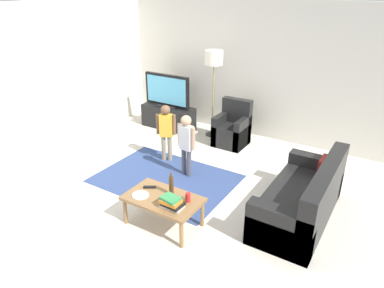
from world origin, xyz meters
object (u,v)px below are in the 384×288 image
at_px(tv_remote, 150,187).
at_px(child_near_tv, 166,128).
at_px(couch, 305,201).
at_px(soda_can, 188,197).
at_px(armchair, 233,130).
at_px(tv, 167,91).
at_px(book_stack, 172,202).
at_px(child_center, 186,140).
at_px(bottle, 171,185).
at_px(tv_stand, 168,117).
at_px(coffee_table, 163,201).
at_px(floor_lamp, 214,62).
at_px(plate, 140,195).

bearing_deg(tv_remote, child_near_tv, 86.59).
relative_size(couch, tv_remote, 10.59).
bearing_deg(soda_can, armchair, 104.50).
xyz_separation_m(tv, book_stack, (2.22, -2.99, -0.36)).
height_order(child_center, book_stack, child_center).
distance_m(book_stack, soda_can, 0.24).
relative_size(couch, child_near_tv, 1.71).
height_order(armchair, bottle, armchair).
height_order(tv_stand, child_center, child_center).
height_order(coffee_table, bottle, bottle).
bearing_deg(child_center, tv_stand, 133.46).
bearing_deg(book_stack, child_near_tv, 127.77).
distance_m(tv, tv_remote, 3.28).
relative_size(couch, floor_lamp, 1.01).
distance_m(couch, plate, 2.20).
xyz_separation_m(child_near_tv, book_stack, (1.30, -1.68, -0.14)).
height_order(child_center, tv_remote, child_center).
height_order(couch, floor_lamp, floor_lamp).
bearing_deg(tv, armchair, -0.66).
bearing_deg(tv, child_center, -46.16).
relative_size(bottle, plate, 1.48).
height_order(armchair, soda_can, armchair).
xyz_separation_m(tv_stand, plate, (1.72, -3.01, 0.18)).
bearing_deg(coffee_table, floor_lamp, 107.52).
bearing_deg(tv_stand, coffee_table, -55.38).
bearing_deg(coffee_table, soda_can, 17.35).
relative_size(tv_stand, coffee_table, 1.20).
xyz_separation_m(bottle, soda_can, (0.27, -0.02, -0.08)).
distance_m(tv, book_stack, 3.74).
relative_size(tv_stand, child_center, 1.13).
bearing_deg(plate, coffee_table, 23.22).
bearing_deg(child_near_tv, bottle, -51.93).
bearing_deg(tv_remote, bottle, -28.23).
relative_size(couch, armchair, 2.00).
distance_m(child_center, book_stack, 1.57).
height_order(coffee_table, book_stack, book_stack).
distance_m(armchair, plate, 2.98).
bearing_deg(child_center, floor_lamp, 105.44).
height_order(book_stack, soda_can, book_stack).
distance_m(child_near_tv, tv_remote, 1.67).
relative_size(tv, coffee_table, 1.10).
relative_size(tv, couch, 0.61).
bearing_deg(tv_remote, book_stack, -54.04).
relative_size(floor_lamp, coffee_table, 1.78).
bearing_deg(child_center, tv, 133.84).
xyz_separation_m(tv_stand, tv, (-0.00, -0.02, 0.60)).
distance_m(couch, coffee_table, 1.90).
xyz_separation_m(child_near_tv, plate, (0.80, -1.69, -0.20)).
height_order(tv, child_center, tv).
xyz_separation_m(tv, coffee_table, (2.00, -2.87, -0.48)).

